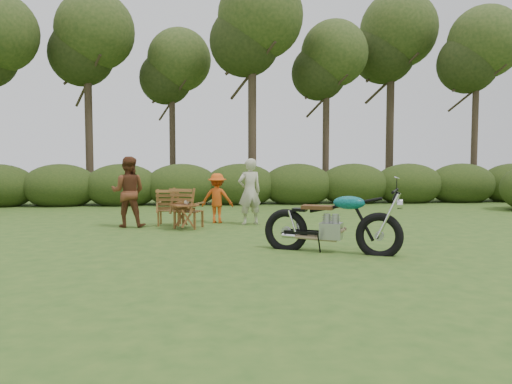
{
  "coord_description": "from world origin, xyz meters",
  "views": [
    {
      "loc": [
        -1.23,
        -8.09,
        1.61
      ],
      "look_at": [
        -0.19,
        1.95,
        0.9
      ],
      "focal_mm": 35.0,
      "sensor_mm": 36.0,
      "label": 1
    }
  ],
  "objects": [
    {
      "name": "cup",
      "position": [
        -1.63,
        2.96,
        0.61
      ],
      "size": [
        0.12,
        0.12,
        0.09
      ],
      "primitive_type": "imported",
      "rotation": [
        0.0,
        0.0,
        -0.04
      ],
      "color": "beige",
      "rests_on": "side_table"
    },
    {
      "name": "tree_line",
      "position": [
        0.5,
        9.74,
        3.81
      ],
      "size": [
        22.52,
        11.62,
        8.14
      ],
      "color": "#35261C",
      "rests_on": "ground"
    },
    {
      "name": "adult_a",
      "position": [
        -0.17,
        3.7,
        0.0
      ],
      "size": [
        0.66,
        0.52,
        1.58
      ],
      "primitive_type": "imported",
      "rotation": [
        0.0,
        0.0,
        3.42
      ],
      "color": "#B8B598",
      "rests_on": "ground"
    },
    {
      "name": "lawn_chair_left",
      "position": [
        -2.06,
        3.76,
        0.0
      ],
      "size": [
        0.62,
        0.62,
        0.86
      ],
      "primitive_type": null,
      "rotation": [
        0.0,
        0.0,
        3.08
      ],
      "color": "brown",
      "rests_on": "ground"
    },
    {
      "name": "lawn_chair_right",
      "position": [
        -1.6,
        3.26,
        0.0
      ],
      "size": [
        0.83,
        0.83,
        0.91
      ],
      "primitive_type": null,
      "rotation": [
        0.0,
        0.0,
        2.71
      ],
      "color": "#5C3417",
      "rests_on": "ground"
    },
    {
      "name": "motorcycle",
      "position": [
        0.89,
        0.09,
        0.0
      ],
      "size": [
        2.38,
        1.75,
        1.28
      ],
      "primitive_type": null,
      "rotation": [
        0.0,
        0.0,
        -0.46
      ],
      "color": "#0C9B9D",
      "rests_on": "ground"
    },
    {
      "name": "ground",
      "position": [
        0.0,
        0.0,
        0.0
      ],
      "size": [
        80.0,
        80.0,
        0.0
      ],
      "primitive_type": "plane",
      "color": "#2C501A",
      "rests_on": "ground"
    },
    {
      "name": "child",
      "position": [
        -0.93,
        4.07,
        0.0
      ],
      "size": [
        0.87,
        0.61,
        1.21
      ],
      "primitive_type": "imported",
      "rotation": [
        0.0,
        0.0,
        2.92
      ],
      "color": "#CE4C13",
      "rests_on": "ground"
    },
    {
      "name": "adult_b",
      "position": [
        -2.98,
        3.57,
        0.0
      ],
      "size": [
        0.84,
        0.68,
        1.62
      ],
      "primitive_type": "imported",
      "rotation": [
        0.0,
        0.0,
        3.06
      ],
      "color": "#5D301A",
      "rests_on": "ground"
    },
    {
      "name": "side_table",
      "position": [
        -1.68,
        2.97,
        0.28
      ],
      "size": [
        0.69,
        0.65,
        0.57
      ],
      "primitive_type": null,
      "rotation": [
        0.0,
        0.0,
        0.43
      ],
      "color": "brown",
      "rests_on": "ground"
    }
  ]
}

